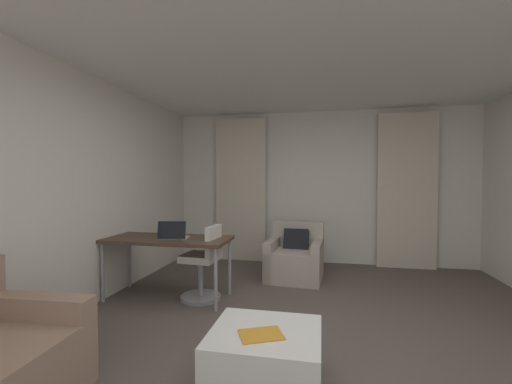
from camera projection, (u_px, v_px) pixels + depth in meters
ground_plane at (316, 351)px, 2.69m from camera, size 12.00×12.00×0.00m
wall_window at (320, 187)px, 5.61m from camera, size 5.12×0.06×2.60m
wall_left at (52, 192)px, 3.15m from camera, size 0.06×6.12×2.60m
ceiling at (318, 28)px, 2.60m from camera, size 5.12×6.12×0.06m
curtain_left_panel at (241, 190)px, 5.76m from camera, size 0.90×0.06×2.50m
curtain_right_panel at (407, 191)px, 5.22m from camera, size 0.90×0.06×2.50m
armchair at (295, 259)px, 4.70m from camera, size 0.82×0.84×0.79m
desk at (168, 243)px, 3.89m from camera, size 1.48×0.64×0.73m
desk_chair at (204, 266)px, 3.86m from camera, size 0.48×0.48×0.88m
laptop at (173, 235)px, 3.79m from camera, size 0.36×0.30×0.22m
coffee_table at (265, 358)px, 2.22m from camera, size 0.75×0.67×0.39m
magazine_open at (261, 335)px, 2.14m from camera, size 0.34×0.30×0.01m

